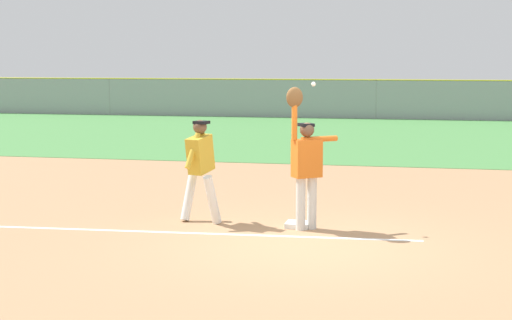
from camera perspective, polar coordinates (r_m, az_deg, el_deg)
name	(u,v)px	position (r m, az deg, el deg)	size (l,w,h in m)	color
ground_plane	(305,245)	(11.24, 3.73, -6.37)	(76.59, 76.59, 0.00)	tan
outfield_grass	(366,136)	(27.28, 8.30, 1.82)	(51.55, 15.66, 0.01)	#4C8C47
chalk_foul_line	(44,228)	(12.73, -15.64, -4.95)	(12.00, 0.10, 0.01)	white
first_base	(298,225)	(12.37, 3.16, -4.87)	(0.38, 0.38, 0.08)	white
fielder	(306,160)	(12.01, 3.76, -0.02)	(0.80, 0.59, 2.28)	silver
runner	(200,164)	(12.55, -4.21, -0.27)	(0.76, 0.83, 1.72)	white
baseball	(314,84)	(12.18, 4.35, 5.72)	(0.07, 0.07, 0.07)	white
outfield_fence	(376,99)	(35.01, 9.04, 4.54)	(51.63, 0.08, 1.81)	#93999E
parked_car_black	(152,98)	(41.01, -7.87, 4.68)	(4.46, 2.23, 1.25)	black
parked_car_silver	(266,99)	(39.44, 0.78, 4.63)	(4.53, 2.37, 1.25)	#B7B7BC
parked_car_green	(376,100)	(38.83, 9.04, 4.49)	(4.51, 2.33, 1.25)	#1E6B33
parked_car_blue	(500,100)	(39.78, 17.86, 4.30)	(4.46, 2.24, 1.25)	#23389E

